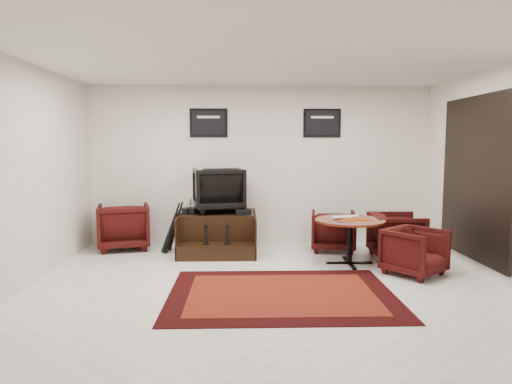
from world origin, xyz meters
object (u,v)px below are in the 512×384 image
meeting_table (350,225)px  table_chair_back (333,229)px  armchair_side (124,224)px  shine_podium (218,233)px  table_chair_corner (415,249)px  shine_chair (218,187)px  table_chair_window (397,233)px

meeting_table → table_chair_back: table_chair_back is taller
meeting_table → table_chair_back: bearing=94.7°
table_chair_back → armchair_side: bearing=5.8°
meeting_table → shine_podium: bearing=155.3°
table_chair_back → meeting_table: bearing=104.1°
shine_podium → table_chair_corner: 3.14m
shine_podium → shine_chair: size_ratio=1.53×
shine_podium → armchair_side: (-1.62, 0.18, 0.13)m
shine_chair → table_chair_corner: 3.28m
shine_podium → table_chair_back: bearing=-1.2°
table_chair_back → table_chair_window: size_ratio=0.95×
shine_chair → table_chair_window: (2.82, -0.70, -0.67)m
armchair_side → table_chair_back: armchair_side is taller
table_chair_back → table_chair_window: bearing=159.3°
armchair_side → table_chair_window: (4.44, -0.75, -0.04)m
armchair_side → table_chair_corner: bearing=144.3°
shine_chair → table_chair_window: bearing=155.5°
meeting_table → table_chair_corner: (0.75, -0.60, -0.23)m
shine_chair → meeting_table: (1.99, -1.05, -0.47)m
shine_podium → table_chair_window: 2.88m
table_chair_back → shine_chair: bearing=4.2°
table_chair_window → table_chair_corner: table_chair_window is taller
armchair_side → table_chair_corner: size_ratio=1.20×
shine_podium → table_chair_back: (1.92, -0.04, 0.07)m
shine_podium → meeting_table: bearing=-24.7°
shine_podium → shine_chair: (0.00, 0.14, 0.76)m
shine_chair → table_chair_back: 2.05m
table_chair_window → table_chair_corner: bearing=176.8°
table_chair_window → table_chair_corner: (-0.08, -0.95, -0.03)m
shine_podium → table_chair_corner: (2.75, -1.52, 0.06)m
shine_podium → armchair_side: 1.64m
shine_podium → meeting_table: (1.99, -0.92, 0.29)m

